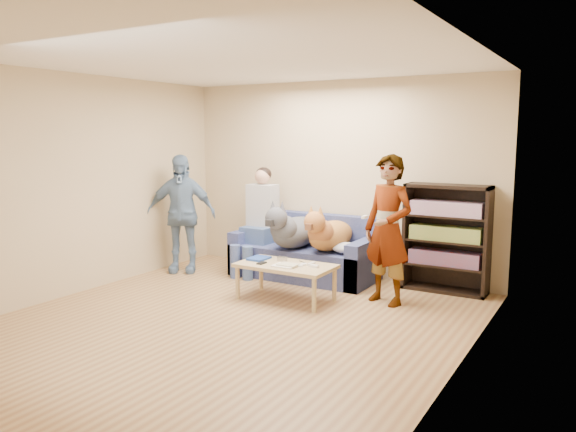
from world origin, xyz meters
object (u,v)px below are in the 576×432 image
Objects in this scene: dog_gray at (292,230)px; bookshelf at (447,236)px; person_standing_left at (181,214)px; camera_silver at (282,259)px; notebook_blue at (259,258)px; dog_tan at (328,234)px; person_standing_right at (388,230)px; coffee_table at (286,268)px; sofa at (306,256)px; person_seated at (259,217)px.

bookshelf is at bearing 14.81° from dog_gray.
person_standing_left is 14.75× the size of camera_silver.
dog_tan is at bearing 59.03° from notebook_blue.
person_standing_right reaches higher than notebook_blue.
dog_gray reaches higher than coffee_table.
bookshelf is at bearing 33.57° from notebook_blue.
person_standing_right is 1.04m from dog_tan.
sofa is 1.29× the size of person_seated.
notebook_blue is at bearing -56.65° from person_seated.
person_seated reaches higher than bookshelf.
person_standing_left is 1.38× the size of dog_tan.
camera_silver is at bearing -144.90° from person_standing_right.
person_standing_left is at bearing -165.87° from bookshelf.
dog_tan is at bearing 174.80° from person_standing_right.
sofa reaches higher than coffee_table.
person_seated is at bearing 167.83° from dog_gray.
camera_silver is 0.08× the size of bookshelf.
person_standing_left is 1.25× the size of bookshelf.
coffee_table is (0.40, -0.05, -0.06)m from notebook_blue.
camera_silver is at bearing -143.64° from bookshelf.
dog_gray reaches higher than dog_tan.
bookshelf is (2.47, 0.36, -0.09)m from person_seated.
person_standing_left reaches higher than dog_tan.
sofa is (-0.20, 0.95, -0.16)m from camera_silver.
camera_silver is 0.98m from sofa.
person_standing_right reaches higher than bookshelf.
person_standing_right reaches higher than person_seated.
dog_gray is at bearing 88.30° from notebook_blue.
person_standing_right is at bearing 24.53° from coffee_table.
bookshelf is (1.86, 0.49, 0.02)m from dog_gray.
person_standing_left is 1.07m from person_seated.
person_standing_right is 1.58m from sofa.
camera_silver reaches higher than notebook_blue.
person_standing_left is 6.24× the size of notebook_blue.
coffee_table is (0.32, -1.07, 0.09)m from sofa.
person_seated is at bearing 136.38° from coffee_table.
notebook_blue is 1.12m from person_seated.
camera_silver is at bearing 135.00° from coffee_table.
bookshelf is (3.41, 0.86, -0.13)m from person_standing_left.
person_standing_left reaches higher than camera_silver.
person_standing_left is 1.88m from camera_silver.
notebook_blue is at bearing -165.96° from camera_silver.
camera_silver is 0.82m from dog_tan.
person_seated is at bearing 136.57° from camera_silver.
notebook_blue is 2.36× the size of camera_silver.
coffee_table is (-1.04, -0.48, -0.46)m from person_standing_right.
dog_gray reaches higher than notebook_blue.
person_seated is 1.42m from coffee_table.
notebook_blue is 0.24× the size of coffee_table.
person_standing_right is 1.03× the size of person_standing_left.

